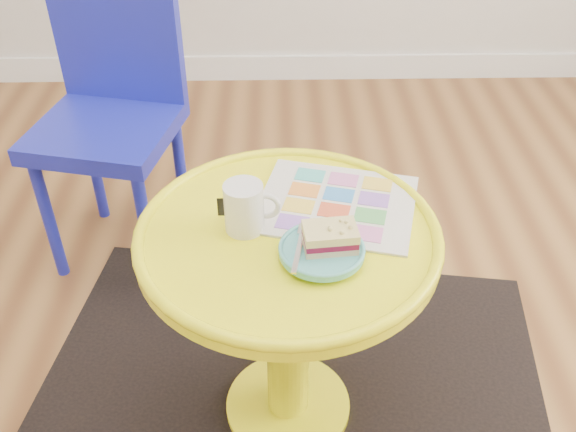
{
  "coord_description": "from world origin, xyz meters",
  "views": [
    {
      "loc": [
        -0.04,
        -0.91,
        1.39
      ],
      "look_at": [
        -0.02,
        0.08,
        0.62
      ],
      "focal_mm": 40.0,
      "sensor_mm": 36.0,
      "label": 1
    }
  ],
  "objects_px": {
    "side_table": "(288,291)",
    "plate": "(322,251)",
    "newspaper": "(336,204)",
    "chair": "(112,103)",
    "mug": "(245,206)"
  },
  "relations": [
    {
      "from": "mug",
      "to": "plate",
      "type": "distance_m",
      "value": 0.18
    },
    {
      "from": "chair",
      "to": "plate",
      "type": "bearing_deg",
      "value": -41.66
    },
    {
      "from": "chair",
      "to": "plate",
      "type": "xyz_separation_m",
      "value": [
        0.57,
        -0.79,
        0.1
      ]
    },
    {
      "from": "chair",
      "to": "mug",
      "type": "relative_size",
      "value": 7.71
    },
    {
      "from": "side_table",
      "to": "newspaper",
      "type": "relative_size",
      "value": 1.9
    },
    {
      "from": "newspaper",
      "to": "plate",
      "type": "xyz_separation_m",
      "value": [
        -0.04,
        -0.17,
        0.01
      ]
    },
    {
      "from": "side_table",
      "to": "chair",
      "type": "distance_m",
      "value": 0.87
    },
    {
      "from": "newspaper",
      "to": "mug",
      "type": "distance_m",
      "value": 0.21
    },
    {
      "from": "mug",
      "to": "newspaper",
      "type": "bearing_deg",
      "value": 24.85
    },
    {
      "from": "side_table",
      "to": "plate",
      "type": "bearing_deg",
      "value": -51.97
    },
    {
      "from": "chair",
      "to": "mug",
      "type": "bearing_deg",
      "value": -46.2
    },
    {
      "from": "plate",
      "to": "side_table",
      "type": "bearing_deg",
      "value": 128.03
    },
    {
      "from": "mug",
      "to": "plate",
      "type": "relative_size",
      "value": 0.7
    },
    {
      "from": "newspaper",
      "to": "plate",
      "type": "height_order",
      "value": "plate"
    },
    {
      "from": "side_table",
      "to": "mug",
      "type": "relative_size",
      "value": 5.41
    }
  ]
}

